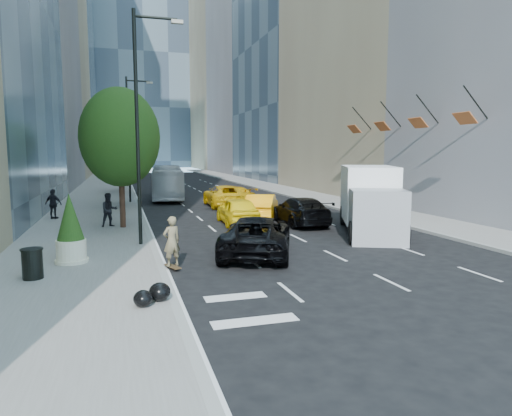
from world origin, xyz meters
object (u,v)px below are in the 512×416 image
object	(u,v)px
box_truck	(370,200)
trash_can	(32,264)
black_sedan_lincoln	(257,236)
skateboarder	(172,245)
black_sedan_mercedes	(300,211)
city_bus	(167,182)
planter_shrub	(70,230)

from	to	relation	value
box_truck	trash_can	xyz separation A→B (m)	(-15.21, -5.06, -1.13)
black_sedan_lincoln	trash_can	bearing A→B (deg)	34.27
trash_can	black_sedan_lincoln	bearing A→B (deg)	12.96
skateboarder	box_truck	size ratio (longest dim) A/B	0.24
black_sedan_mercedes	box_truck	distance (m)	4.52
city_bus	black_sedan_lincoln	bearing A→B (deg)	-82.59
skateboarder	planter_shrub	bearing A→B (deg)	-45.53
black_sedan_lincoln	black_sedan_mercedes	bearing A→B (deg)	-103.04
skateboarder	black_sedan_mercedes	world-z (taller)	skateboarder
black_sedan_mercedes	trash_can	bearing A→B (deg)	36.09
trash_can	planter_shrub	bearing A→B (deg)	63.81
city_bus	trash_can	xyz separation A→B (m)	(-6.88, -25.93, -0.88)
skateboarder	black_sedan_lincoln	xyz separation A→B (m)	(3.60, 1.39, -0.10)
skateboarder	black_sedan_lincoln	distance (m)	3.86
black_sedan_mercedes	box_truck	bearing A→B (deg)	124.83
skateboarder	planter_shrub	size ratio (longest dim) A/B	0.70
black_sedan_lincoln	city_bus	bearing A→B (deg)	-65.84
skateboarder	city_bus	xyz separation A→B (m)	(2.40, 25.46, 0.60)
skateboarder	trash_can	size ratio (longest dim) A/B	1.91
black_sedan_lincoln	trash_can	size ratio (longest dim) A/B	6.08
black_sedan_lincoln	black_sedan_mercedes	xyz separation A→B (m)	(4.71, 6.90, -0.00)
black_sedan_mercedes	city_bus	size ratio (longest dim) A/B	0.51
city_bus	skateboarder	bearing A→B (deg)	-90.83
skateboarder	black_sedan_mercedes	distance (m)	11.74
city_bus	box_truck	xyz separation A→B (m)	(8.33, -20.88, 0.25)
black_sedan_mercedes	planter_shrub	bearing A→B (deg)	31.48
black_sedan_lincoln	box_truck	xyz separation A→B (m)	(7.13, 3.20, 0.95)
black_sedan_lincoln	box_truck	bearing A→B (deg)	-134.54
trash_can	box_truck	bearing A→B (deg)	18.39
black_sedan_mercedes	city_bus	world-z (taller)	city_bus
box_truck	planter_shrub	xyz separation A→B (m)	(-14.23, -3.06, -0.38)
city_bus	box_truck	distance (m)	22.48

